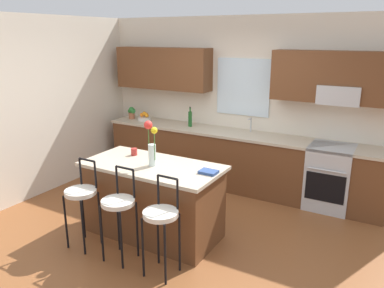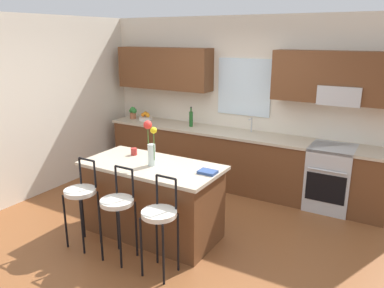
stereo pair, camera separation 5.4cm
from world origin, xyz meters
name	(u,v)px [view 2 (the right image)]	position (x,y,z in m)	size (l,w,h in m)	color
ground_plane	(178,231)	(0.00, 0.00, 0.00)	(14.00, 14.00, 0.00)	brown
wall_left	(50,105)	(-2.56, 0.30, 1.35)	(0.12, 4.60, 2.70)	beige
back_wall_assembly	(245,93)	(0.03, 1.98, 1.51)	(5.60, 0.50, 2.70)	beige
counter_run	(234,160)	(0.00, 1.70, 0.47)	(4.56, 0.64, 0.92)	brown
sink_faucet	(251,124)	(0.21, 1.84, 1.06)	(0.02, 0.13, 0.23)	#B7BABC
oven_range	(330,177)	(1.49, 1.68, 0.46)	(0.60, 0.64, 0.92)	#B7BABC
kitchen_island	(153,199)	(-0.24, -0.20, 0.46)	(1.69, 0.84, 0.92)	brown
bar_stool_near	(81,195)	(-0.79, -0.83, 0.64)	(0.36, 0.36, 1.04)	black
bar_stool_middle	(118,206)	(-0.24, -0.83, 0.64)	(0.36, 0.36, 1.04)	black
bar_stool_far	(160,218)	(0.31, -0.83, 0.64)	(0.36, 0.36, 1.04)	black
flower_vase	(151,144)	(-0.22, -0.24, 1.19)	(0.18, 0.10, 0.54)	silver
mug_ceramic	(134,152)	(-0.65, -0.02, 0.97)	(0.08, 0.08, 0.09)	#A52D28
cookbook	(208,172)	(0.48, -0.14, 0.94)	(0.20, 0.15, 0.03)	navy
fruit_bowl_oranges	(146,117)	(-1.76, 1.70, 0.97)	(0.24, 0.24, 0.16)	silver
bottle_olive_oil	(191,119)	(-0.81, 1.70, 1.05)	(0.06, 0.06, 0.33)	#1E5923
potted_plant_small	(133,112)	(-2.05, 1.70, 1.04)	(0.17, 0.11, 0.22)	#9E5B3D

